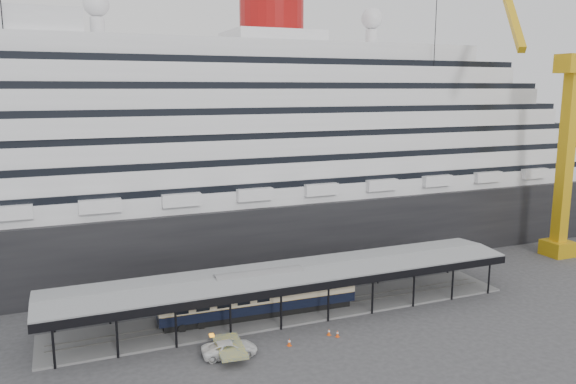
% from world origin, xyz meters
% --- Properties ---
extents(ground, '(200.00, 200.00, 0.00)m').
position_xyz_m(ground, '(0.00, 0.00, 0.00)').
color(ground, '#333336').
rests_on(ground, ground).
extents(cruise_ship, '(130.00, 30.00, 43.90)m').
position_xyz_m(cruise_ship, '(0.05, 32.00, 18.35)').
color(cruise_ship, black).
rests_on(cruise_ship, ground).
extents(platform_canopy, '(56.00, 9.18, 5.30)m').
position_xyz_m(platform_canopy, '(0.00, 5.00, 2.36)').
color(platform_canopy, slate).
rests_on(platform_canopy, ground).
extents(crane_yellow, '(23.83, 18.78, 47.60)m').
position_xyz_m(crane_yellow, '(47.06, 10.54, 19.96)').
color(crane_yellow, '#C89712').
rests_on(crane_yellow, ground).
extents(port_truck, '(5.69, 2.98, 1.53)m').
position_xyz_m(port_truck, '(-9.92, -2.93, 0.76)').
color(port_truck, white).
rests_on(port_truck, ground).
extents(pullman_carriage, '(23.28, 3.84, 22.77)m').
position_xyz_m(pullman_carriage, '(-4.00, 5.00, 2.75)').
color(pullman_carriage, black).
rests_on(pullman_carriage, ground).
extents(traffic_cone_left, '(0.51, 0.51, 0.83)m').
position_xyz_m(traffic_cone_left, '(-3.61, -3.16, 0.41)').
color(traffic_cone_left, '#E3480C').
rests_on(traffic_cone_left, ground).
extents(traffic_cone_mid, '(0.47, 0.47, 0.74)m').
position_xyz_m(traffic_cone_mid, '(1.97, -3.17, 0.37)').
color(traffic_cone_mid, '#EB4A0D').
rests_on(traffic_cone_mid, ground).
extents(traffic_cone_right, '(0.49, 0.49, 0.76)m').
position_xyz_m(traffic_cone_right, '(1.31, -2.45, 0.38)').
color(traffic_cone_right, '#E34D0C').
rests_on(traffic_cone_right, ground).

